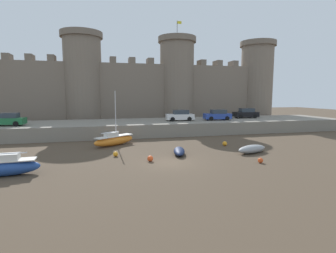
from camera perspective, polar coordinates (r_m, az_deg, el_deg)
The scene contains 15 objects.
ground_plane at distance 22.21m, azimuth 0.46°, elevation -7.82°, with size 160.00×160.00×0.00m, color #4C3D2D.
quay_road at distance 38.86m, azimuth -5.91°, elevation -0.14°, with size 63.87×10.00×1.76m, color gray.
castle at distance 49.62m, azimuth -7.82°, elevation 8.87°, with size 59.08×7.21×19.45m.
sailboat_near_channel_right at distance 29.91m, azimuth -11.66°, elevation -2.86°, with size 4.99×4.06×6.08m.
sailboat_near_channel_left at distance 21.79m, azimuth -32.10°, elevation -7.42°, with size 4.75×1.51×6.29m.
rowboat_midflat_centre at distance 24.98m, azimuth 2.44°, elevation -5.36°, with size 1.80×3.35×0.64m.
rowboat_foreground_right at distance 26.83m, azimuth 17.80°, elevation -4.66°, with size 3.62×2.15×0.80m.
mooring_buoy_mid_mud at distance 29.83m, azimuth 12.26°, elevation -3.65°, with size 0.51×0.51×0.51m, color orange.
mooring_buoy_near_shore at distance 24.68m, azimuth -11.35°, elevation -5.91°, with size 0.45×0.45×0.45m, color orange.
mooring_buoy_off_centre at distance 23.30m, azimuth 19.48°, elevation -6.97°, with size 0.44×0.44×0.44m, color #E04C1E.
mooring_buoy_near_channel at distance 22.51m, azimuth -3.90°, elevation -6.97°, with size 0.50×0.50×0.50m, color #E04C1E.
car_quay_east at distance 39.34m, azimuth 2.67°, elevation 2.40°, with size 4.22×2.12×1.62m.
car_quay_centre_east at distance 45.93m, azimuth 16.61°, elevation 2.78°, with size 4.22×2.12×1.62m.
car_quay_centre_west at distance 41.03m, azimuth 10.75°, elevation 2.48°, with size 4.22×2.12×1.62m.
car_quay_west at distance 38.62m, azimuth -31.54°, elevation 1.29°, with size 4.22×2.12×1.62m.
Camera 1 is at (-5.33, -20.80, 5.68)m, focal length 28.00 mm.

